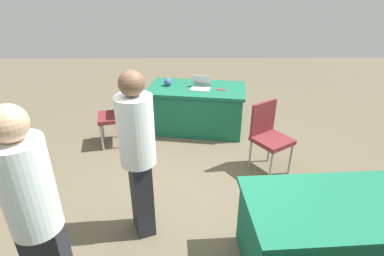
{
  "coord_description": "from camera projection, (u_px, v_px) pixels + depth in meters",
  "views": [
    {
      "loc": [
        -0.03,
        2.87,
        2.44
      ],
      "look_at": [
        -0.07,
        -0.21,
        0.9
      ],
      "focal_mm": 28.49,
      "sensor_mm": 36.0,
      "label": 1
    }
  ],
  "objects": [
    {
      "name": "ground_plane",
      "position": [
        187.0,
        203.0,
        3.66
      ],
      "size": [
        14.4,
        14.4,
        0.0
      ],
      "primitive_type": "plane",
      "color": "brown"
    },
    {
      "name": "table_foreground",
      "position": [
        196.0,
        108.0,
        5.3
      ],
      "size": [
        1.74,
        1.15,
        0.76
      ],
      "rotation": [
        0.0,
        0.0,
        -0.16
      ],
      "color": "#196647",
      "rests_on": "ground"
    },
    {
      "name": "table_back_left",
      "position": [
        340.0,
        236.0,
        2.69
      ],
      "size": [
        1.76,
        0.96,
        0.76
      ],
      "rotation": [
        0.0,
        0.0,
        0.06
      ],
      "color": "#196647",
      "rests_on": "ground"
    },
    {
      "name": "chair_aisle",
      "position": [
        117.0,
        112.0,
        4.74
      ],
      "size": [
        0.53,
        0.53,
        0.95
      ],
      "rotation": [
        0.0,
        0.0,
        -1.35
      ],
      "color": "#9E9993",
      "rests_on": "ground"
    },
    {
      "name": "chair_back_row",
      "position": [
        269.0,
        133.0,
        4.06
      ],
      "size": [
        0.61,
        0.61,
        0.97
      ],
      "rotation": [
        0.0,
        0.0,
        0.58
      ],
      "color": "#9E9993",
      "rests_on": "ground"
    },
    {
      "name": "person_presenter",
      "position": [
        138.0,
        150.0,
        2.85
      ],
      "size": [
        0.44,
        0.44,
        1.75
      ],
      "rotation": [
        0.0,
        0.0,
        1.95
      ],
      "color": "#26262D",
      "rests_on": "ground"
    },
    {
      "name": "person_attendee_browsing",
      "position": [
        34.0,
        212.0,
        2.07
      ],
      "size": [
        0.35,
        0.35,
        1.79
      ],
      "rotation": [
        0.0,
        0.0,
        3.17
      ],
      "color": "#26262D",
      "rests_on": "ground"
    },
    {
      "name": "laptop_silver",
      "position": [
        201.0,
        86.0,
        5.06
      ],
      "size": [
        0.38,
        0.36,
        0.21
      ],
      "rotation": [
        0.0,
        0.0,
        -0.24
      ],
      "color": "silver",
      "rests_on": "table_foreground"
    },
    {
      "name": "yarn_ball",
      "position": [
        168.0,
        82.0,
        5.18
      ],
      "size": [
        0.13,
        0.13,
        0.13
      ],
      "primitive_type": "sphere",
      "color": "#3F5999",
      "rests_on": "table_foreground"
    },
    {
      "name": "scissors_red",
      "position": [
        221.0,
        90.0,
        5.01
      ],
      "size": [
        0.18,
        0.11,
        0.01
      ],
      "primitive_type": "cube",
      "rotation": [
        0.0,
        0.0,
        2.72
      ],
      "color": "red",
      "rests_on": "table_foreground"
    }
  ]
}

